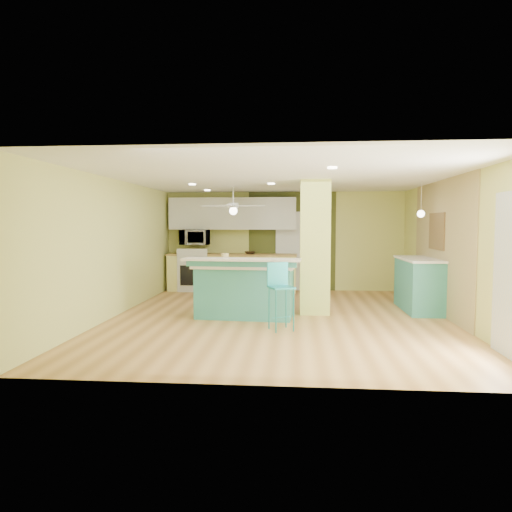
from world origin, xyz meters
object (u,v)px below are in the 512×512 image
(peninsula, at_px, (245,289))
(fruit_bowl, at_px, (250,253))
(bar_stool, at_px, (280,285))
(side_counter, at_px, (419,284))
(canister, at_px, (225,259))

(peninsula, distance_m, fruit_bowl, 3.16)
(peninsula, relative_size, fruit_bowl, 7.72)
(fruit_bowl, bearing_deg, peninsula, -86.02)
(bar_stool, bearing_deg, side_counter, 10.19)
(canister, bearing_deg, bar_stool, -47.17)
(bar_stool, distance_m, canister, 1.58)
(bar_stool, relative_size, side_counter, 0.67)
(side_counter, distance_m, fruit_bowl, 4.20)
(bar_stool, xyz_separation_m, side_counter, (2.66, 1.84, -0.20))
(side_counter, relative_size, fruit_bowl, 5.94)
(side_counter, xyz_separation_m, canister, (-3.72, -0.71, 0.53))
(side_counter, bearing_deg, bar_stool, -145.36)
(peninsula, height_order, canister, canister)
(fruit_bowl, xyz_separation_m, canister, (-0.18, -2.93, 0.07))
(side_counter, distance_m, canister, 3.82)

